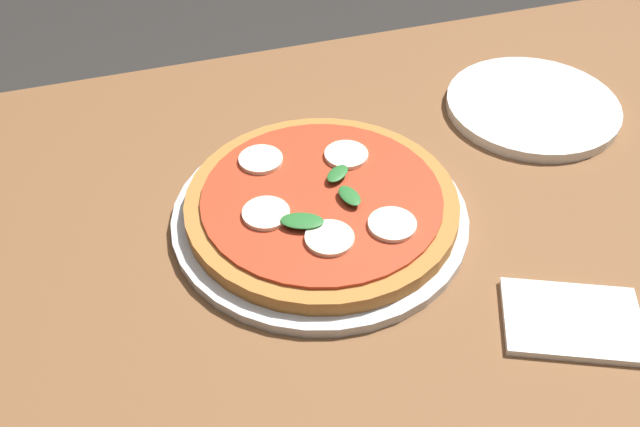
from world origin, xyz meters
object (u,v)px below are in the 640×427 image
(dining_table, at_px, (406,310))
(napkin, at_px, (572,321))
(serving_tray, at_px, (320,216))
(plate_white, at_px, (532,106))
(pizza, at_px, (322,203))

(dining_table, distance_m, napkin, 0.22)
(serving_tray, height_order, napkin, serving_tray)
(plate_white, bearing_deg, serving_tray, 19.51)
(dining_table, distance_m, plate_white, 0.32)
(dining_table, height_order, plate_white, plate_white)
(dining_table, bearing_deg, plate_white, -144.11)
(serving_tray, xyz_separation_m, plate_white, (-0.33, -0.12, 0.00))
(serving_tray, distance_m, plate_white, 0.35)
(dining_table, xyz_separation_m, napkin, (-0.10, 0.15, 0.13))
(napkin, bearing_deg, plate_white, -113.58)
(dining_table, distance_m, pizza, 0.18)
(pizza, height_order, plate_white, pizza)
(pizza, distance_m, plate_white, 0.35)
(napkin, bearing_deg, dining_table, -57.91)
(dining_table, xyz_separation_m, pizza, (0.09, -0.06, 0.15))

